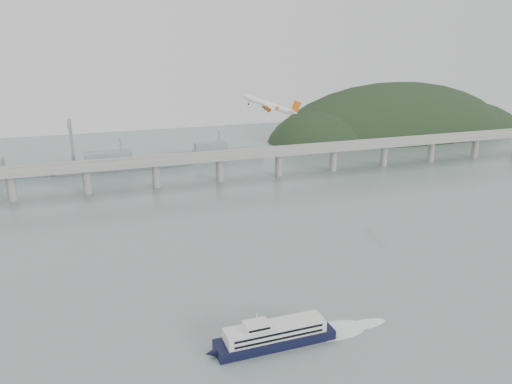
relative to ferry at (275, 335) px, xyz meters
name	(u,v)px	position (x,y,z in m)	size (l,w,h in m)	color
ground	(299,310)	(18.12, 18.87, -3.85)	(900.00, 900.00, 0.00)	slate
bridge	(193,162)	(16.97, 218.87, 13.80)	(800.00, 22.00, 23.90)	gray
headland	(403,148)	(303.29, 350.62, -23.19)	(365.00, 155.00, 156.00)	black
ferry	(275,335)	(0.00, 0.00, 0.00)	(75.16, 13.52, 14.19)	black
airliner	(270,105)	(38.52, 108.79, 69.93)	(33.29, 30.80, 13.74)	white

